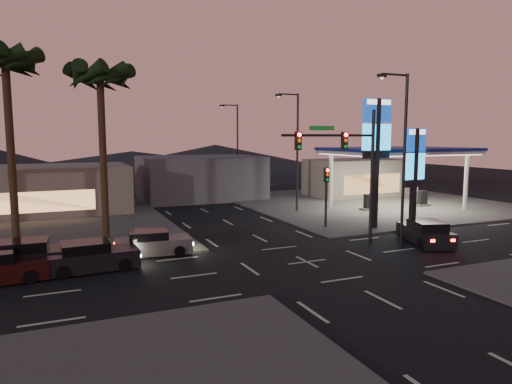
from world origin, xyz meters
name	(u,v)px	position (x,y,z in m)	size (l,w,h in m)	color
ground	(307,262)	(0.00, 0.00, 0.00)	(140.00, 140.00, 0.00)	black
corner_lot_ne	(368,203)	(16.00, 16.00, 0.06)	(24.00, 24.00, 0.12)	#47443F
gas_station	(398,152)	(16.00, 12.00, 5.08)	(12.20, 8.20, 5.47)	silver
convenience_store	(355,178)	(18.00, 21.00, 2.00)	(10.00, 6.00, 4.00)	#726B5B
pylon_sign_tall	(377,137)	(8.50, 5.50, 6.39)	(2.20, 0.35, 9.00)	black
pylon_sign_short	(414,163)	(11.00, 4.50, 4.66)	(1.60, 0.35, 7.00)	black
traffic_signal_mast	(348,158)	(3.76, 1.99, 5.23)	(6.10, 0.39, 8.00)	black
pedestal_signal	(326,187)	(5.50, 6.98, 2.92)	(0.32, 0.39, 4.30)	black
streetlight_near	(402,149)	(6.79, 1.00, 5.72)	(2.14, 0.25, 10.00)	black
streetlight_mid	(295,145)	(6.79, 14.00, 5.72)	(2.14, 0.25, 10.00)	black
streetlight_far	(236,143)	(6.79, 28.00, 5.72)	(2.14, 0.25, 10.00)	black
palm_a	(100,87)	(-9.00, 9.50, 9.43)	(4.41, 4.41, 10.86)	black
palm_b	(6,73)	(-14.00, 9.50, 9.97)	(4.41, 4.41, 11.46)	black
building_far_west	(28,190)	(-14.00, 22.00, 2.00)	(16.00, 8.00, 4.00)	#726B5B
building_far_mid	(200,177)	(2.00, 26.00, 2.20)	(12.00, 9.00, 4.40)	#4C4C51
hill_right	(216,158)	(15.00, 60.00, 2.50)	(50.00, 50.00, 5.00)	black
hill_center	(132,163)	(0.00, 60.00, 2.00)	(60.00, 60.00, 4.00)	black
car_lane_a_front	(91,257)	(-10.34, 2.79, 0.67)	(4.50, 2.08, 1.44)	black
car_lane_b_front	(152,244)	(-7.04, 4.61, 0.63)	(4.26, 2.02, 1.35)	#565659
car_lane_b_mid	(28,257)	(-13.08, 3.86, 0.71)	(4.80, 2.18, 1.54)	black
suv_station	(425,233)	(8.53, 0.65, 0.67)	(3.05, 4.67, 1.45)	black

